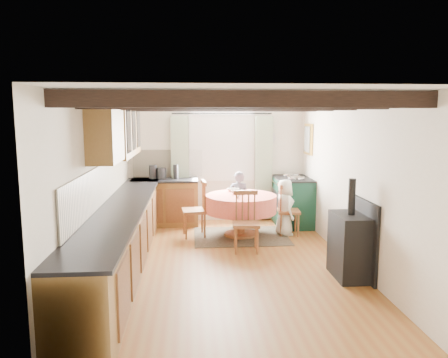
{
  "coord_description": "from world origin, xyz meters",
  "views": [
    {
      "loc": [
        -0.51,
        -6.04,
        2.16
      ],
      "look_at": [
        0.0,
        0.8,
        1.15
      ],
      "focal_mm": 34.66,
      "sensor_mm": 36.0,
      "label": 1
    }
  ],
  "objects": [
    {
      "name": "curtain_left",
      "position": [
        -0.75,
        2.65,
        1.1
      ],
      "size": [
        0.35,
        0.1,
        2.1
      ],
      "primitive_type": "cube",
      "color": "#8EA284",
      "rests_on": "wall_back"
    },
    {
      "name": "splash_back",
      "position": [
        -1.0,
        2.73,
        1.2
      ],
      "size": [
        1.4,
        0.02,
        0.55
      ],
      "primitive_type": "cube",
      "color": "beige",
      "rests_on": "wall_back"
    },
    {
      "name": "worktop_left",
      "position": [
        -1.48,
        0.0,
        0.9
      ],
      "size": [
        0.64,
        5.3,
        0.04
      ],
      "primitive_type": "cube",
      "color": "black",
      "rests_on": "base_cabinet_left"
    },
    {
      "name": "chair_near",
      "position": [
        0.34,
        0.61,
        0.48
      ],
      "size": [
        0.44,
        0.46,
        0.97
      ],
      "primitive_type": null,
      "rotation": [
        0.0,
        0.0,
        -0.06
      ],
      "color": "#955330",
      "rests_on": "floor"
    },
    {
      "name": "cast_iron_stove",
      "position": [
        1.58,
        -0.6,
        0.67
      ],
      "size": [
        0.4,
        0.67,
        1.34
      ],
      "primitive_type": null,
      "color": "black",
      "rests_on": "floor"
    },
    {
      "name": "canister_slim",
      "position": [
        -0.83,
        2.45,
        1.06
      ],
      "size": [
        0.1,
        0.1,
        0.28
      ],
      "primitive_type": "cylinder",
      "color": "#262628",
      "rests_on": "worktop_back"
    },
    {
      "name": "worktop_back",
      "position": [
        -1.05,
        2.43,
        0.9
      ],
      "size": [
        1.3,
        0.64,
        0.04
      ],
      "primitive_type": "cube",
      "color": "black",
      "rests_on": "base_cabinet_back"
    },
    {
      "name": "chair_right",
      "position": [
        1.24,
        1.55,
        0.47
      ],
      "size": [
        0.46,
        0.44,
        0.94
      ],
      "primitive_type": null,
      "rotation": [
        0.0,
        0.0,
        1.48
      ],
      "color": "#955330",
      "rests_on": "floor"
    },
    {
      "name": "floor",
      "position": [
        0.0,
        0.0,
        0.0
      ],
      "size": [
        3.6,
        5.5,
        0.0
      ],
      "primitive_type": "cube",
      "color": "olive",
      "rests_on": "ground"
    },
    {
      "name": "dining_table",
      "position": [
        0.35,
        1.47,
        0.38
      ],
      "size": [
        1.26,
        1.26,
        0.76
      ],
      "primitive_type": null,
      "color": "#D94C32",
      "rests_on": "floor"
    },
    {
      "name": "child_right",
      "position": [
        1.16,
        1.53,
        0.51
      ],
      "size": [
        0.41,
        0.55,
        1.02
      ],
      "primitive_type": "imported",
      "rotation": [
        0.0,
        0.0,
        1.74
      ],
      "color": "silver",
      "rests_on": "floor"
    },
    {
      "name": "wall_cabinet_glass",
      "position": [
        -1.63,
        1.2,
        1.95
      ],
      "size": [
        0.34,
        1.8,
        0.9
      ],
      "primitive_type": "cube",
      "color": "brown",
      "rests_on": "wall_left"
    },
    {
      "name": "wall_cabinet_solid",
      "position": [
        -1.63,
        -0.3,
        1.9
      ],
      "size": [
        0.34,
        0.9,
        0.7
      ],
      "primitive_type": "cube",
      "color": "brown",
      "rests_on": "wall_left"
    },
    {
      "name": "wall_picture",
      "position": [
        1.77,
        2.3,
        1.7
      ],
      "size": [
        0.04,
        0.5,
        0.6
      ],
      "primitive_type": "cube",
      "color": "gold",
      "rests_on": "wall_right"
    },
    {
      "name": "canister_wide",
      "position": [
        -1.11,
        2.5,
        1.03
      ],
      "size": [
        0.19,
        0.19,
        0.21
      ],
      "primitive_type": "cylinder",
      "color": "#262628",
      "rests_on": "worktop_back"
    },
    {
      "name": "beam_b",
      "position": [
        0.0,
        -1.0,
        2.31
      ],
      "size": [
        3.6,
        0.16,
        0.16
      ],
      "primitive_type": "cube",
      "color": "black",
      "rests_on": "ceiling"
    },
    {
      "name": "base_cabinet_left",
      "position": [
        -1.5,
        0.0,
        0.44
      ],
      "size": [
        0.6,
        5.3,
        0.88
      ],
      "primitive_type": "cube",
      "color": "brown",
      "rests_on": "floor"
    },
    {
      "name": "cup",
      "position": [
        0.27,
        1.24,
        0.8
      ],
      "size": [
        0.11,
        0.11,
        0.09
      ],
      "primitive_type": "imported",
      "rotation": [
        0.0,
        0.0,
        3.31
      ],
      "color": "silver",
      "rests_on": "dining_table"
    },
    {
      "name": "wall_back",
      "position": [
        0.0,
        2.75,
        1.2
      ],
      "size": [
        3.6,
        0.0,
        2.4
      ],
      "primitive_type": "cube",
      "color": "silver",
      "rests_on": "ground"
    },
    {
      "name": "aga_range",
      "position": [
        1.47,
        2.24,
        0.48
      ],
      "size": [
        0.68,
        1.05,
        0.97
      ],
      "primitive_type": null,
      "color": "#113929",
      "rests_on": "floor"
    },
    {
      "name": "bowl_b",
      "position": [
        0.29,
        1.56,
        0.79
      ],
      "size": [
        0.3,
        0.3,
        0.07
      ],
      "primitive_type": "imported",
      "rotation": [
        0.0,
        0.0,
        2.63
      ],
      "color": "silver",
      "rests_on": "dining_table"
    },
    {
      "name": "curtain_rod",
      "position": [
        0.1,
        2.65,
        2.2
      ],
      "size": [
        2.0,
        0.03,
        0.03
      ],
      "primitive_type": "cylinder",
      "rotation": [
        0.0,
        1.57,
        0.0
      ],
      "color": "black",
      "rests_on": "wall_back"
    },
    {
      "name": "bowl_a",
      "position": [
        0.25,
        1.86,
        0.79
      ],
      "size": [
        0.3,
        0.3,
        0.05
      ],
      "primitive_type": "imported",
      "rotation": [
        0.0,
        0.0,
        2.67
      ],
      "color": "silver",
      "rests_on": "dining_table"
    },
    {
      "name": "beam_d",
      "position": [
        0.0,
        1.0,
        2.31
      ],
      "size": [
        3.6,
        0.16,
        0.16
      ],
      "primitive_type": "cube",
      "color": "black",
      "rests_on": "ceiling"
    },
    {
      "name": "wall_left",
      "position": [
        -1.8,
        0.0,
        1.2
      ],
      "size": [
        0.0,
        5.5,
        2.4
      ],
      "primitive_type": "cube",
      "color": "silver",
      "rests_on": "ground"
    },
    {
      "name": "beam_e",
      "position": [
        0.0,
        2.0,
        2.31
      ],
      "size": [
        3.6,
        0.16,
        0.16
      ],
      "primitive_type": "cube",
      "color": "black",
      "rests_on": "ceiling"
    },
    {
      "name": "rug",
      "position": [
        0.35,
        1.47,
        0.01
      ],
      "size": [
        1.67,
        1.3,
        0.01
      ],
      "primitive_type": "cube",
      "color": "black",
      "rests_on": "floor"
    },
    {
      "name": "chair_left",
      "position": [
        -0.48,
        1.56,
        0.51
      ],
      "size": [
        0.5,
        0.48,
        1.02
      ],
      "primitive_type": null,
      "rotation": [
        0.0,
        0.0,
        -1.47
      ],
      "color": "#955330",
      "rests_on": "floor"
    },
    {
      "name": "wall_front",
      "position": [
        0.0,
        -2.75,
        1.2
      ],
      "size": [
        3.6,
        0.0,
        2.4
      ],
      "primitive_type": "cube",
      "color": "silver",
      "rests_on": "ground"
    },
    {
      "name": "base_cabinet_back",
      "position": [
        -1.05,
        2.45,
        0.44
      ],
      "size": [
        1.3,
        0.6,
        0.88
      ],
      "primitive_type": "cube",
      "color": "brown",
      "rests_on": "floor"
    },
    {
      "name": "beam_a",
      "position": [
        0.0,
        -2.0,
        2.31
      ],
      "size": [
        3.6,
        0.16,
        0.16
      ],
      "primitive_type": "cube",
      "color": "black",
      "rests_on": "ceiling"
    },
    {
      "name": "window_frame",
      "position": [
        0.1,
        2.73,
        1.6
      ],
      "size": [
        1.34,
        0.03,
        1.54
      ],
      "primitive_type": "cube",
      "color": "white",
      "rests_on": "wall_back"
    },
    {
      "name": "child_far",
      "position": [
        0.38,
        2.05,
        0.55
      ],
      "size": [
        0.44,
        0.33,
        1.11
      ],
      "primitive_type": "imported",
      "rotation": [
        0.0,
        0.0,
        2.98
      ],
      "color": "#484855",
      "rests_on": "floor"
    },
    {
      "name": "wall_right",
      "position": [
        1.8,
        0.0,
        1.2
      ],
      "size": [
        0.0,
        5.5,
        2.4
      ],
      "primitive_type": "cube",
      "color": "silver",
      "rests_on": "ground"
    },
    {
      "name": "curtain_right",
      "position": [
        0.95,
        2.65,
        1.1
      ],
      "size": [
        0.35,
        0.1,
        2.1
      ],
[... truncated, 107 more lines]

